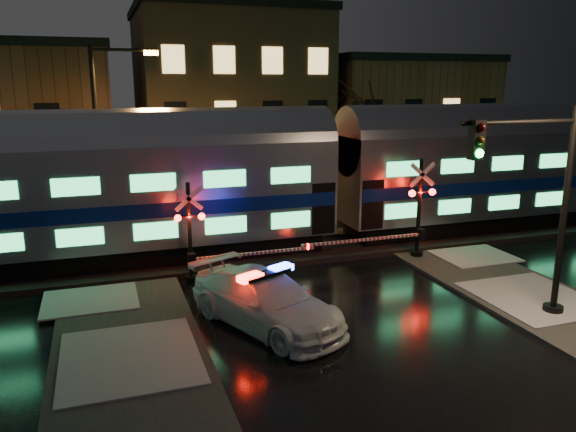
{
  "coord_description": "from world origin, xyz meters",
  "views": [
    {
      "loc": [
        -6.87,
        -16.97,
        7.12
      ],
      "look_at": [
        -0.29,
        2.5,
        2.2
      ],
      "focal_mm": 35.0,
      "sensor_mm": 36.0,
      "label": 1
    }
  ],
  "objects_px": {
    "police_car": "(266,300)",
    "streetlight": "(104,132)",
    "crossing_signal_right": "(412,219)",
    "crossing_signal_left": "(201,243)",
    "traffic_light": "(538,211)"
  },
  "relations": [
    {
      "from": "crossing_signal_right",
      "to": "crossing_signal_left",
      "type": "xyz_separation_m",
      "value": [
        -8.6,
        -0.01,
        -0.19
      ]
    },
    {
      "from": "police_car",
      "to": "crossing_signal_right",
      "type": "bearing_deg",
      "value": 5.54
    },
    {
      "from": "crossing_signal_right",
      "to": "streetlight",
      "type": "bearing_deg",
      "value": 149.89
    },
    {
      "from": "crossing_signal_right",
      "to": "traffic_light",
      "type": "height_order",
      "value": "traffic_light"
    },
    {
      "from": "police_car",
      "to": "streetlight",
      "type": "xyz_separation_m",
      "value": [
        -4.11,
        10.97,
        4.2
      ]
    },
    {
      "from": "crossing_signal_left",
      "to": "traffic_light",
      "type": "bearing_deg",
      "value": -36.05
    },
    {
      "from": "police_car",
      "to": "traffic_light",
      "type": "relative_size",
      "value": 0.91
    },
    {
      "from": "police_car",
      "to": "streetlight",
      "type": "height_order",
      "value": "streetlight"
    },
    {
      "from": "police_car",
      "to": "crossing_signal_right",
      "type": "distance_m",
      "value": 8.63
    },
    {
      "from": "police_car",
      "to": "streetlight",
      "type": "relative_size",
      "value": 0.68
    },
    {
      "from": "streetlight",
      "to": "crossing_signal_right",
      "type": "bearing_deg",
      "value": -30.11
    },
    {
      "from": "police_car",
      "to": "crossing_signal_left",
      "type": "distance_m",
      "value": 4.49
    },
    {
      "from": "crossing_signal_right",
      "to": "streetlight",
      "type": "distance_m",
      "value": 13.74
    },
    {
      "from": "traffic_light",
      "to": "crossing_signal_left",
      "type": "bearing_deg",
      "value": 153.96
    },
    {
      "from": "police_car",
      "to": "streetlight",
      "type": "distance_m",
      "value": 12.45
    }
  ]
}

